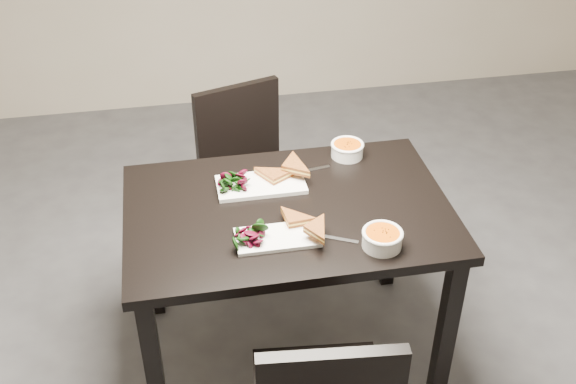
% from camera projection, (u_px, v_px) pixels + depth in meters
% --- Properties ---
extents(ground, '(5.00, 5.00, 0.00)m').
position_uv_depth(ground, '(347.00, 366.00, 2.92)').
color(ground, '#47474C').
rests_on(ground, ground).
extents(table, '(1.20, 0.80, 0.75)m').
position_uv_depth(table, '(288.00, 229.00, 2.63)').
color(table, black).
rests_on(table, ground).
extents(chair_far, '(0.53, 0.53, 0.85)m').
position_uv_depth(chair_far, '(249.00, 165.00, 3.30)').
color(chair_far, black).
rests_on(chair_far, ground).
extents(plate_near, '(0.29, 0.15, 0.01)m').
position_uv_depth(plate_near, '(277.00, 238.00, 2.41)').
color(plate_near, white).
rests_on(plate_near, table).
extents(sandwich_near, '(0.16, 0.12, 0.05)m').
position_uv_depth(sandwich_near, '(295.00, 226.00, 2.42)').
color(sandwich_near, '#A05121').
rests_on(sandwich_near, plate_near).
extents(salad_near, '(0.09, 0.08, 0.04)m').
position_uv_depth(salad_near, '(249.00, 235.00, 2.38)').
color(salad_near, black).
rests_on(salad_near, plate_near).
extents(soup_bowl_near, '(0.14, 0.14, 0.06)m').
position_uv_depth(soup_bowl_near, '(382.00, 238.00, 2.37)').
color(soup_bowl_near, white).
rests_on(soup_bowl_near, table).
extents(cutlery_near, '(0.17, 0.09, 0.00)m').
position_uv_depth(cutlery_near, '(333.00, 238.00, 2.42)').
color(cutlery_near, silver).
rests_on(cutlery_near, table).
extents(plate_far, '(0.34, 0.17, 0.02)m').
position_uv_depth(plate_far, '(261.00, 185.00, 2.68)').
color(plate_far, white).
rests_on(plate_far, table).
extents(sandwich_far, '(0.21, 0.20, 0.06)m').
position_uv_depth(sandwich_far, '(278.00, 177.00, 2.66)').
color(sandwich_far, '#A05121').
rests_on(sandwich_far, plate_far).
extents(salad_far, '(0.11, 0.10, 0.05)m').
position_uv_depth(salad_far, '(235.00, 180.00, 2.65)').
color(salad_far, black).
rests_on(salad_far, plate_far).
extents(soup_bowl_far, '(0.14, 0.14, 0.06)m').
position_uv_depth(soup_bowl_far, '(347.00, 149.00, 2.85)').
color(soup_bowl_far, white).
rests_on(soup_bowl_far, table).
extents(cutlery_far, '(0.18, 0.05, 0.00)m').
position_uv_depth(cutlery_far, '(309.00, 170.00, 2.77)').
color(cutlery_far, silver).
rests_on(cutlery_far, table).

